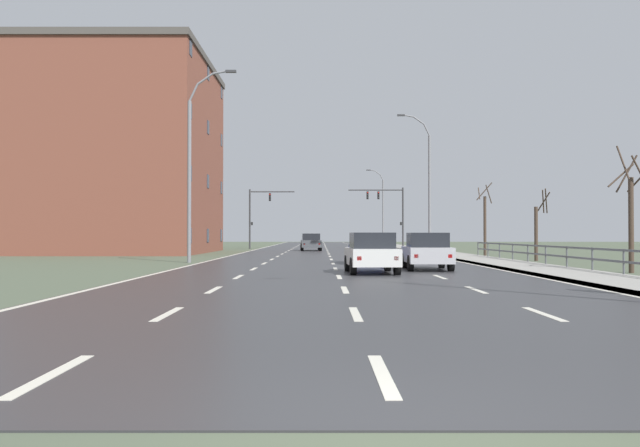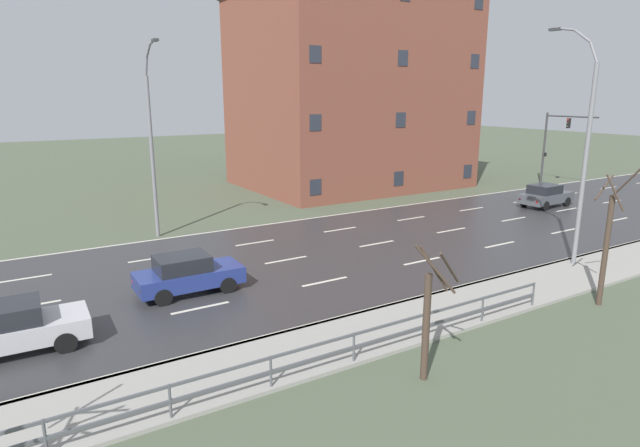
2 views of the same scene
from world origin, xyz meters
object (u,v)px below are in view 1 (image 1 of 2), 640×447
object	(u,v)px
street_lamp_distant	(384,208)
car_far_left	(374,253)
street_lamp_left_bank	(195,168)
traffic_signal_left	(260,210)
street_lamp_midground	(430,185)
traffic_signal_right	(392,206)
car_distant	(313,242)
car_far_right	(369,248)
brick_building	(127,156)
car_near_left	(429,251)

from	to	relation	value
street_lamp_distant	car_far_left	distance (m)	62.35
street_lamp_left_bank	traffic_signal_left	xyz separation A→B (m)	(0.34, 33.49, -1.02)
street_lamp_midground	car_far_left	world-z (taller)	street_lamp_midground
traffic_signal_left	traffic_signal_right	bearing A→B (deg)	0.31
car_distant	car_far_right	distance (m)	26.75
traffic_signal_left	car_far_left	bearing A→B (deg)	-79.00
street_lamp_left_bank	car_far_right	distance (m)	10.17
car_far_right	traffic_signal_right	bearing A→B (deg)	82.62
car_far_right	brick_building	size ratio (longest dim) A/B	0.23
traffic_signal_right	brick_building	world-z (taller)	brick_building
car_far_right	car_near_left	bearing A→B (deg)	-70.56
street_lamp_distant	traffic_signal_right	size ratio (longest dim) A/B	1.58
street_lamp_distant	car_far_left	size ratio (longest dim) A/B	2.41
street_lamp_midground	street_lamp_left_bank	bearing A→B (deg)	-134.93
car_far_right	traffic_signal_left	bearing A→B (deg)	104.66
street_lamp_distant	traffic_signal_right	world-z (taller)	street_lamp_distant
street_lamp_midground	traffic_signal_left	distance (m)	23.62
car_near_left	brick_building	size ratio (longest dim) A/B	0.24
car_distant	brick_building	distance (m)	17.83
car_near_left	brick_building	xyz separation A→B (m)	(-20.40, 26.25, 7.07)
traffic_signal_right	car_far_right	distance (m)	35.34
street_lamp_midground	street_lamp_left_bank	world-z (taller)	street_lamp_midground
street_lamp_distant	car_far_right	bearing A→B (deg)	-96.11
street_lamp_midground	traffic_signal_right	bearing A→B (deg)	92.87
traffic_signal_left	car_far_left	size ratio (longest dim) A/B	1.47
traffic_signal_left	car_distant	distance (m)	10.44
traffic_signal_right	brick_building	size ratio (longest dim) A/B	0.36
street_lamp_left_bank	car_distant	distance (m)	26.31
car_distant	brick_building	bearing A→B (deg)	-160.05
street_lamp_left_bank	car_near_left	bearing A→B (deg)	-33.08
traffic_signal_right	car_near_left	xyz separation A→B (m)	(-2.67, -40.89, -3.57)
street_lamp_distant	car_far_right	distance (m)	53.90
car_near_left	brick_building	distance (m)	33.99
street_lamp_distant	car_far_left	bearing A→B (deg)	-95.67
street_lamp_midground	street_lamp_distant	xyz separation A→B (m)	(0.02, 37.26, -0.26)
traffic_signal_right	car_far_right	world-z (taller)	traffic_signal_right
street_lamp_left_bank	traffic_signal_right	distance (m)	36.34
street_lamp_distant	car_far_left	xyz separation A→B (m)	(-6.14, -61.91, -4.12)
brick_building	car_near_left	bearing A→B (deg)	-52.15
brick_building	car_far_left	bearing A→B (deg)	-58.04
street_lamp_midground	brick_building	size ratio (longest dim) A/B	0.60
street_lamp_midground	brick_building	bearing A→B (deg)	170.50
street_lamp_distant	traffic_signal_left	xyz separation A→B (m)	(-14.55, -18.68, -0.92)
street_lamp_left_bank	car_far_left	distance (m)	13.75
car_distant	brick_building	world-z (taller)	brick_building
street_lamp_distant	car_far_right	size ratio (longest dim) A/B	2.44
car_distant	street_lamp_left_bank	bearing A→B (deg)	-106.13
street_lamp_distant	traffic_signal_left	bearing A→B (deg)	-127.91
traffic_signal_left	car_far_right	distance (m)	36.01
street_lamp_midground	car_far_left	distance (m)	25.77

